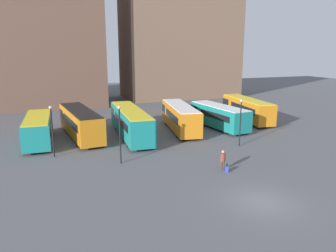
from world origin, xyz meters
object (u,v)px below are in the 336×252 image
bus_4 (219,116)px  bus_1 (80,122)px  bus_0 (38,129)px  bus_3 (180,117)px  traveler (223,158)px  bus_2 (131,122)px  lamp_post_1 (52,127)px  suitcase (227,169)px  lamp_post_0 (241,118)px  bus_5 (247,109)px  lamp_post_2 (120,130)px

bus_4 → bus_1: bearing=78.7°
bus_0 → bus_3: 16.02m
bus_3 → traveler: size_ratio=6.51×
bus_4 → traveler: 14.99m
bus_2 → lamp_post_1: size_ratio=2.67×
bus_4 → suitcase: (-6.99, -13.72, -1.26)m
lamp_post_0 → bus_1: bearing=147.2°
bus_5 → bus_4: bearing=119.7°
bus_2 → lamp_post_2: (-3.10, -8.49, 1.29)m
lamp_post_0 → traveler: bearing=-133.4°
bus_5 → lamp_post_2: (-20.23, -11.11, 1.36)m
bus_1 → suitcase: bearing=-154.0°
bus_2 → bus_4: 11.33m
lamp_post_1 → suitcase: bearing=-35.1°
bus_1 → lamp_post_2: (2.21, -10.22, 1.30)m
suitcase → lamp_post_1: size_ratio=0.17×
bus_3 → traveler: (-2.07, -13.76, -0.69)m
lamp_post_2 → bus_3: bearing=44.2°
bus_1 → bus_5: 22.46m
traveler → lamp_post_0: 7.61m
bus_0 → traveler: bus_0 is taller
bus_3 → traveler: bus_3 is taller
bus_1 → traveler: bus_1 is taller
bus_1 → suitcase: bus_1 is taller
bus_0 → bus_3: bearing=-87.5°
bus_0 → bus_1: bearing=-75.6°
bus_1 → bus_2: size_ratio=0.91×
bus_4 → lamp_post_2: size_ratio=1.92×
bus_1 → suitcase: size_ratio=14.71×
bus_1 → lamp_post_1: size_ratio=2.43×
lamp_post_0 → lamp_post_1: size_ratio=1.01×
bus_0 → lamp_post_1: size_ratio=1.96×
bus_3 → bus_0: bearing=99.2°
bus_2 → lamp_post_2: lamp_post_2 is taller
lamp_post_2 → lamp_post_1: bearing=143.9°
bus_1 → bus_4: size_ratio=1.19×
bus_4 → bus_5: bus_5 is taller
bus_1 → bus_5: size_ratio=1.04×
lamp_post_1 → bus_1: bearing=63.9°
bus_0 → bus_5: bearing=-83.2°
bus_1 → lamp_post_2: lamp_post_2 is taller
lamp_post_0 → lamp_post_2: bearing=-176.4°
bus_5 → traveler: bearing=147.3°
suitcase → lamp_post_0: (4.99, 5.87, 2.60)m
bus_0 → lamp_post_0: bearing=-111.2°
bus_0 → bus_5: bus_5 is taller
bus_4 → bus_5: (5.80, 2.47, 0.10)m
suitcase → lamp_post_2: bearing=76.2°
bus_0 → bus_5: 26.87m
bus_0 → lamp_post_0: size_ratio=1.93×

